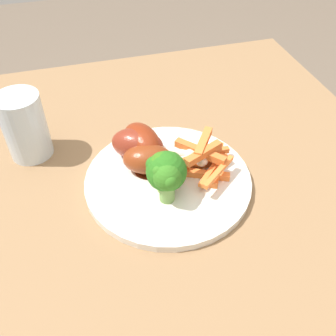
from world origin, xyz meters
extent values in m
cube|color=#8E6B47|center=(0.00, 0.00, 0.72)|extent=(0.92, 0.66, 0.03)
cylinder|color=brown|center=(-0.40, -0.27, 0.35)|extent=(0.06, 0.06, 0.71)
cylinder|color=brown|center=(-0.40, 0.27, 0.35)|extent=(0.06, 0.06, 0.71)
cylinder|color=white|center=(-0.05, -0.05, 0.74)|extent=(0.25, 0.25, 0.01)
cylinder|color=#739F4E|center=(-0.01, -0.07, 0.76)|extent=(0.02, 0.02, 0.03)
sphere|color=#33751F|center=(-0.01, -0.07, 0.79)|extent=(0.04, 0.04, 0.04)
sphere|color=#33751F|center=(-0.02, -0.08, 0.80)|extent=(0.02, 0.02, 0.02)
sphere|color=#33751F|center=(0.00, -0.07, 0.79)|extent=(0.01, 0.01, 0.01)
sphere|color=#33751F|center=(-0.01, -0.05, 0.80)|extent=(0.01, 0.01, 0.01)
sphere|color=#33751F|center=(0.00, -0.07, 0.80)|extent=(0.02, 0.02, 0.02)
cylinder|color=#91B955|center=(-0.03, -0.07, 0.76)|extent=(0.02, 0.02, 0.03)
sphere|color=#367319|center=(-0.03, -0.07, 0.80)|extent=(0.04, 0.04, 0.04)
sphere|color=#367319|center=(-0.03, -0.05, 0.80)|extent=(0.02, 0.02, 0.02)
sphere|color=#367319|center=(-0.04, -0.07, 0.79)|extent=(0.02, 0.02, 0.02)
sphere|color=#367319|center=(-0.01, -0.06, 0.80)|extent=(0.01, 0.01, 0.01)
sphere|color=#367319|center=(-0.04, -0.06, 0.79)|extent=(0.02, 0.02, 0.02)
cylinder|color=#7AAB58|center=(-0.03, -0.06, 0.76)|extent=(0.02, 0.02, 0.02)
sphere|color=#286B1B|center=(-0.03, -0.06, 0.79)|extent=(0.06, 0.06, 0.06)
sphere|color=#286B1B|center=(-0.04, -0.08, 0.79)|extent=(0.03, 0.03, 0.03)
sphere|color=#286B1B|center=(-0.04, -0.08, 0.80)|extent=(0.02, 0.02, 0.02)
sphere|color=#286B1B|center=(-0.04, -0.07, 0.79)|extent=(0.02, 0.02, 0.02)
sphere|color=#286B1B|center=(-0.05, -0.07, 0.79)|extent=(0.02, 0.02, 0.02)
sphere|color=#286B1B|center=(-0.04, -0.05, 0.79)|extent=(0.03, 0.03, 0.03)
cube|color=orange|center=(-0.06, -0.01, 0.76)|extent=(0.01, 0.10, 0.01)
cube|color=#CA642B|center=(-0.06, 0.00, 0.77)|extent=(0.02, 0.07, 0.01)
cube|color=orange|center=(-0.02, 0.01, 0.77)|extent=(0.05, 0.06, 0.01)
cube|color=orange|center=(-0.05, 0.03, 0.76)|extent=(0.09, 0.05, 0.01)
cube|color=orange|center=(-0.04, 0.01, 0.76)|extent=(0.05, 0.05, 0.01)
cube|color=orange|center=(-0.06, 0.00, 0.78)|extent=(0.07, 0.06, 0.01)
cube|color=orange|center=(-0.08, -0.04, 0.76)|extent=(0.06, 0.10, 0.01)
cube|color=orange|center=(-0.05, 0.00, 0.79)|extent=(0.04, 0.07, 0.01)
cube|color=orange|center=(-0.07, 0.01, 0.79)|extent=(0.06, 0.05, 0.01)
cube|color=orange|center=(-0.06, -0.02, 0.77)|extent=(0.03, 0.06, 0.01)
cube|color=orange|center=(-0.04, -0.01, 0.76)|extent=(0.05, 0.09, 0.01)
cube|color=orange|center=(-0.08, 0.00, 0.76)|extent=(0.01, 0.10, 0.01)
cylinder|color=#591A10|center=(-0.11, -0.09, 0.75)|extent=(0.05, 0.05, 0.00)
ellipsoid|color=maroon|center=(-0.11, -0.09, 0.77)|extent=(0.09, 0.10, 0.05)
cylinder|color=beige|center=(-0.08, -0.03, 0.77)|extent=(0.03, 0.04, 0.01)
sphere|color=silver|center=(-0.07, -0.01, 0.77)|extent=(0.02, 0.02, 0.02)
cylinder|color=#5B180A|center=(-0.11, -0.08, 0.75)|extent=(0.05, 0.05, 0.00)
ellipsoid|color=maroon|center=(-0.11, -0.08, 0.78)|extent=(0.09, 0.07, 0.05)
cylinder|color=beige|center=(-0.05, -0.06, 0.77)|extent=(0.04, 0.02, 0.01)
sphere|color=silver|center=(-0.04, -0.06, 0.77)|extent=(0.02, 0.02, 0.02)
cylinder|color=#591E0C|center=(-0.08, -0.08, 0.75)|extent=(0.05, 0.05, 0.00)
ellipsoid|color=maroon|center=(-0.08, -0.08, 0.77)|extent=(0.07, 0.09, 0.04)
cylinder|color=beige|center=(-0.06, -0.02, 0.77)|extent=(0.02, 0.04, 0.01)
sphere|color=silver|center=(-0.06, 0.00, 0.77)|extent=(0.02, 0.02, 0.02)
cylinder|color=silver|center=(-0.18, -0.25, 0.79)|extent=(0.07, 0.07, 0.11)
camera|label=1|loc=(0.34, -0.16, 1.16)|focal=40.81mm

